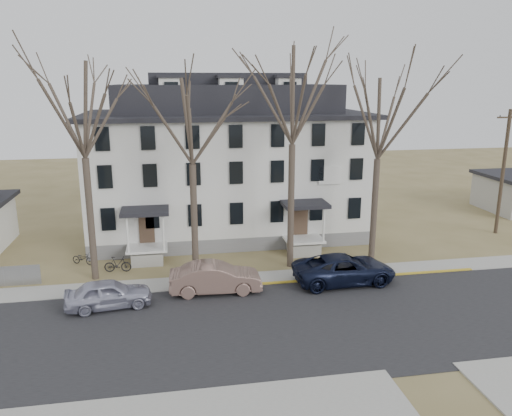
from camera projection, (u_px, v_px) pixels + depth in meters
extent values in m
plane|color=olive|center=(320.00, 345.00, 22.43)|extent=(120.00, 120.00, 0.00)
cube|color=#27272A|center=(308.00, 324.00, 24.33)|extent=(120.00, 10.00, 0.04)
cube|color=#A09F97|center=(281.00, 278.00, 30.06)|extent=(120.00, 2.00, 0.08)
cube|color=gold|center=(365.00, 278.00, 30.04)|extent=(14.00, 0.25, 0.06)
cube|color=slate|center=(228.00, 225.00, 39.14)|extent=(20.00, 10.00, 1.00)
cube|color=silver|center=(227.00, 169.00, 38.03)|extent=(20.00, 10.00, 8.00)
cube|color=black|center=(227.00, 114.00, 37.01)|extent=(20.80, 10.80, 0.30)
cube|color=black|center=(226.00, 98.00, 36.72)|extent=(16.00, 7.00, 2.00)
cube|color=black|center=(226.00, 79.00, 36.37)|extent=(11.00, 4.50, 0.80)
cube|color=white|center=(147.00, 248.00, 32.33)|extent=(2.60, 2.00, 0.16)
cube|color=white|center=(304.00, 239.00, 34.08)|extent=(2.60, 2.00, 0.16)
cube|color=white|center=(330.00, 176.00, 34.21)|extent=(1.60, 0.08, 1.20)
cylinder|color=#473B31|center=(91.00, 220.00, 29.04)|extent=(0.40, 0.40, 7.28)
cylinder|color=#473B31|center=(194.00, 220.00, 30.10)|extent=(0.40, 0.40, 6.76)
cylinder|color=#473B31|center=(291.00, 207.00, 30.98)|extent=(0.40, 0.40, 7.80)
cylinder|color=#473B31|center=(374.00, 211.00, 32.02)|extent=(0.40, 0.40, 6.76)
cylinder|color=#3D3023|center=(503.00, 173.00, 37.70)|extent=(0.28, 0.28, 9.50)
cube|color=#3D3023|center=(510.00, 117.00, 36.66)|extent=(2.00, 0.12, 0.12)
imported|color=#ACADC4|center=(109.00, 294.00, 25.89)|extent=(4.59, 2.33, 1.50)
imported|color=#7D5F55|center=(215.00, 279.00, 27.75)|extent=(5.16, 1.97, 1.68)
imported|color=black|center=(344.00, 270.00, 29.09)|extent=(6.07, 2.98, 1.66)
imported|color=black|center=(83.00, 259.00, 32.04)|extent=(1.61, 1.19, 0.81)
imported|color=black|center=(118.00, 265.00, 30.76)|extent=(1.68, 0.61, 0.99)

